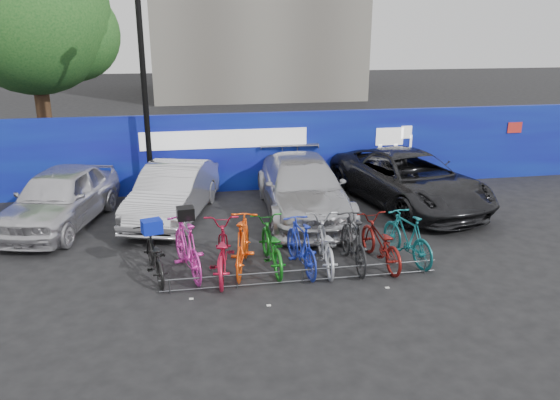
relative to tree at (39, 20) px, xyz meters
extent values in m
plane|color=black|center=(6.77, -10.06, -5.07)|extent=(100.00, 100.00, 0.00)
cube|color=#110A89|center=(6.77, -4.06, -3.87)|extent=(22.00, 0.15, 2.40)
cube|color=white|center=(5.77, -4.16, -3.42)|extent=(5.00, 0.02, 0.55)
cube|color=white|center=(10.97, -4.16, -3.52)|extent=(1.20, 0.02, 0.90)
cube|color=red|center=(15.27, -4.16, -3.37)|extent=(0.50, 0.02, 0.35)
cylinder|color=#382314|center=(-0.23, -0.06, -3.07)|extent=(0.50, 0.50, 4.00)
sphere|color=#154519|center=(-0.23, -0.06, 0.13)|extent=(5.20, 5.20, 5.20)
sphere|color=#154519|center=(0.97, 0.24, -0.47)|extent=(3.20, 3.20, 3.20)
cylinder|color=black|center=(3.57, -4.66, -2.07)|extent=(0.16, 0.16, 6.00)
cylinder|color=#595B60|center=(6.77, -10.66, -4.79)|extent=(5.60, 0.03, 0.03)
cylinder|color=#595B60|center=(6.77, -10.66, -5.02)|extent=(5.60, 0.03, 0.03)
cylinder|color=#595B60|center=(4.17, -10.66, -4.93)|extent=(0.03, 0.03, 0.28)
cylinder|color=#595B60|center=(5.47, -10.66, -4.93)|extent=(0.03, 0.03, 0.28)
cylinder|color=#595B60|center=(6.77, -10.66, -4.93)|extent=(0.03, 0.03, 0.28)
cylinder|color=#595B60|center=(8.07, -10.66, -4.93)|extent=(0.03, 0.03, 0.28)
cylinder|color=#595B60|center=(9.37, -10.66, -4.93)|extent=(0.03, 0.03, 0.28)
imported|color=silver|center=(1.41, -6.38, -4.32)|extent=(2.84, 4.72, 1.50)
imported|color=silver|center=(4.22, -6.27, -4.36)|extent=(2.66, 4.55, 1.42)
imported|color=#B4B5BA|center=(7.65, -6.59, -4.31)|extent=(2.33, 5.29, 1.51)
imported|color=black|center=(10.76, -6.33, -4.31)|extent=(3.62, 5.89, 1.52)
imported|color=black|center=(3.87, -9.84, -4.59)|extent=(0.99, 1.90, 0.95)
imported|color=#EE35B6|center=(4.54, -9.83, -4.47)|extent=(1.03, 2.07, 1.20)
imported|color=#B41534|center=(5.22, -10.02, -4.52)|extent=(0.92, 2.14, 1.09)
imported|color=#FC4E0F|center=(5.68, -9.85, -4.48)|extent=(0.97, 2.03, 1.18)
imported|color=#137018|center=(6.27, -9.83, -4.56)|extent=(0.78, 1.98, 1.03)
imported|color=#1C2FB5|center=(6.87, -10.05, -4.51)|extent=(0.75, 1.90, 1.11)
imported|color=#AFB2B7|center=(7.40, -9.98, -4.55)|extent=(0.88, 2.05, 1.05)
imported|color=#242426|center=(8.00, -10.06, -4.50)|extent=(0.59, 1.91, 1.14)
imported|color=maroon|center=(8.60, -10.05, -4.56)|extent=(0.84, 1.97, 1.01)
imported|color=#14666C|center=(9.23, -9.98, -4.52)|extent=(0.90, 1.91, 1.10)
cube|color=#0A1EAD|center=(3.87, -9.84, -3.98)|extent=(0.46, 0.39, 0.28)
cube|color=black|center=(4.54, -9.83, -3.75)|extent=(0.37, 0.34, 0.25)
camera|label=1|loc=(4.64, -20.30, -0.14)|focal=35.00mm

